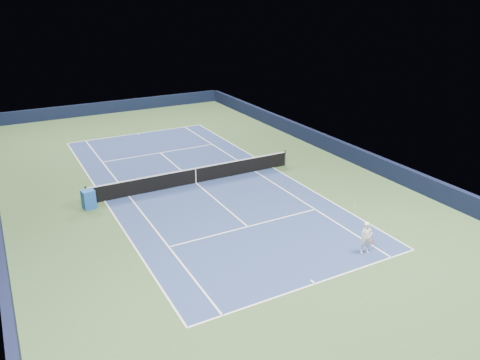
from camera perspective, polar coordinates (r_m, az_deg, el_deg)
name	(u,v)px	position (r m, az deg, el deg)	size (l,w,h in m)	color
ground	(196,183)	(28.37, -5.39, -0.37)	(40.00, 40.00, 0.00)	#35512C
wall_far	(112,107)	(46.32, -15.32, 8.59)	(22.00, 0.35, 1.10)	black
wall_right	(338,148)	(33.59, 11.80, 3.88)	(0.35, 40.00, 1.10)	black
court_surface	(196,183)	(28.37, -5.39, -0.36)	(10.97, 23.77, 0.01)	navy
baseline_far	(138,134)	(39.00, -12.38, 5.56)	(10.97, 0.08, 0.00)	white
baseline_near	(315,284)	(19.25, 9.16, -12.37)	(10.97, 0.08, 0.00)	white
sideline_doubles_right	(273,168)	(30.74, 4.03, 1.52)	(0.08, 23.77, 0.00)	white
sideline_doubles_left	(105,201)	(26.91, -16.17, -2.47)	(0.08, 23.77, 0.00)	white
sideline_singles_right	(255,171)	(30.07, 1.82, 1.08)	(0.08, 23.77, 0.00)	white
sideline_singles_left	(129,196)	(27.18, -13.38, -1.93)	(0.08, 23.77, 0.00)	white
service_line_far	(160,153)	(33.99, -9.69, 3.30)	(8.23, 0.08, 0.00)	white
service_line_near	(248,227)	(23.14, 0.95, -5.71)	(8.23, 0.08, 0.00)	white
center_service_line	(196,183)	(28.36, -5.39, -0.35)	(0.08, 12.80, 0.00)	white
center_mark_far	(138,134)	(38.86, -12.31, 5.50)	(0.08, 0.30, 0.00)	white
center_mark_near	(313,282)	(19.34, 8.89, -12.16)	(0.08, 0.30, 0.00)	white
tennis_net	(196,175)	(28.18, -5.43, 0.58)	(12.90, 0.10, 1.07)	black
sponsor_cube	(89,199)	(26.10, -17.97, -2.25)	(0.71, 0.66, 1.03)	#1B4FA6
tennis_player	(366,238)	(21.38, 15.15, -6.80)	(0.76, 1.27, 1.79)	white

